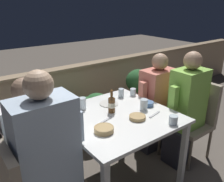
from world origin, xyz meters
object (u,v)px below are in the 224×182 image
person_coral_top (155,103)px  person_blue_shirt (51,162)px  chair_right_near (195,113)px  potted_plant (139,88)px  person_white_polo (36,147)px  person_green_blouse (185,109)px  chair_left_far (12,164)px  chair_right_far (166,104)px  beer_bottle (112,104)px

person_coral_top → person_blue_shirt: bearing=-165.0°
chair_right_near → potted_plant: size_ratio=1.18×
chair_right_near → potted_plant: bearing=80.8°
person_white_polo → chair_right_near: (1.74, -0.34, -0.08)m
person_green_blouse → person_blue_shirt: bearing=-179.6°
person_blue_shirt → chair_left_far: size_ratio=1.50×
person_blue_shirt → chair_right_far: bearing=13.2°
chair_right_near → person_coral_top: 0.47m
beer_bottle → potted_plant: 1.51m
person_blue_shirt → beer_bottle: person_blue_shirt is taller
person_green_blouse → beer_bottle: 0.86m
chair_left_far → person_white_polo: person_white_polo is taller
chair_right_near → beer_bottle: beer_bottle is taller
chair_right_far → potted_plant: (0.24, 0.75, -0.06)m
person_blue_shirt → chair_left_far: 0.42m
person_blue_shirt → chair_right_far: size_ratio=1.50×
person_coral_top → potted_plant: (0.44, 0.75, -0.13)m
beer_bottle → potted_plant: bearing=36.3°
person_green_blouse → chair_left_far: bearing=169.1°
chair_left_far → person_white_polo: size_ratio=0.74×
chair_left_far → chair_right_far: size_ratio=1.00×
chair_right_near → chair_right_far: same height
person_coral_top → potted_plant: size_ratio=1.56×
chair_left_far → beer_bottle: beer_bottle is taller
potted_plant → chair_right_near: bearing=-99.2°
person_green_blouse → beer_bottle: size_ratio=5.60×
chair_left_far → person_green_blouse: 1.78m
chair_right_near → chair_right_far: size_ratio=1.00×
beer_bottle → person_coral_top: bearing=9.1°
person_white_polo → person_coral_top: (1.49, 0.05, -0.01)m
chair_right_far → chair_right_near: bearing=-82.6°
person_blue_shirt → beer_bottle: 0.82m
person_white_polo → potted_plant: person_white_polo is taller
chair_right_near → person_white_polo: bearing=169.1°
person_green_blouse → chair_right_far: size_ratio=1.40×
person_blue_shirt → person_white_polo: 0.35m
person_white_polo → chair_right_near: person_white_polo is taller
chair_left_far → beer_bottle: bearing=-3.9°
beer_bottle → person_green_blouse: bearing=-18.8°
person_blue_shirt → potted_plant: (1.94, 1.15, -0.21)m
person_blue_shirt → chair_right_far: (1.70, 0.40, -0.15)m
person_white_polo → chair_right_near: 1.77m
chair_right_far → potted_plant: chair_right_far is taller
person_white_polo → person_coral_top: 1.49m
chair_left_far → chair_right_far: bearing=1.6°
person_coral_top → potted_plant: 0.88m
chair_right_far → beer_bottle: bearing=-172.9°
chair_left_far → person_green_blouse: (1.74, -0.34, 0.11)m
chair_right_near → beer_bottle: size_ratio=3.99×
person_green_blouse → chair_right_far: person_green_blouse is taller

